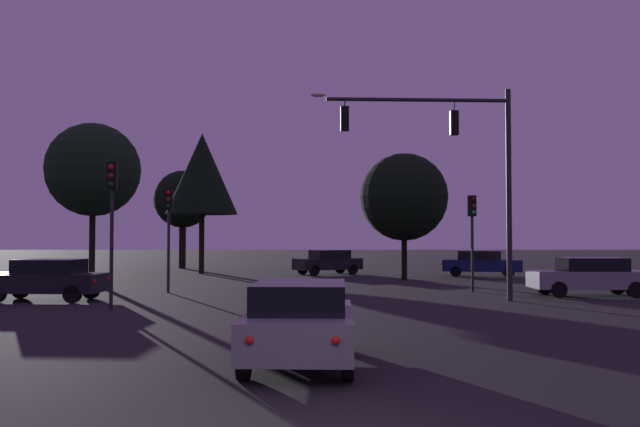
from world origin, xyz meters
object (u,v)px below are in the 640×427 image
(traffic_light_corner_right, at_px, (112,206))
(tree_right_cluster, at_px, (183,200))
(tree_left_far, at_px, (404,197))
(car_parked_lot, at_px, (481,263))
(traffic_signal_mast_arm, at_px, (454,152))
(tree_center_horizon, at_px, (202,174))
(traffic_light_median, at_px, (472,223))
(traffic_light_corner_left, at_px, (169,219))
(car_crossing_right, at_px, (47,279))
(car_nearside_lane, at_px, (300,322))
(car_crossing_left, at_px, (589,276))
(car_far_lane, at_px, (328,262))
(tree_behind_sign, at_px, (93,170))

(traffic_light_corner_right, distance_m, tree_right_cluster, 27.63)
(tree_left_far, relative_size, tree_right_cluster, 0.95)
(tree_left_far, bearing_deg, car_parked_lot, 30.70)
(traffic_signal_mast_arm, xyz_separation_m, tree_center_horizon, (-12.30, 17.85, 0.87))
(traffic_light_median, bearing_deg, car_parked_lot, 74.05)
(traffic_light_median, height_order, tree_center_horizon, tree_center_horizon)
(tree_left_far, height_order, tree_right_cluster, tree_right_cluster)
(traffic_light_corner_left, relative_size, traffic_light_median, 1.06)
(traffic_light_median, xyz_separation_m, car_crossing_right, (-16.58, -3.85, -2.13))
(traffic_light_median, relative_size, car_parked_lot, 0.86)
(traffic_light_median, distance_m, car_parked_lot, 11.10)
(car_crossing_right, xyz_separation_m, tree_left_far, (14.68, 11.41, 3.70))
(car_nearside_lane, bearing_deg, car_parked_lot, 69.26)
(tree_left_far, bearing_deg, car_nearside_lane, -102.26)
(car_nearside_lane, xyz_separation_m, car_crossing_right, (-9.57, 12.12, -0.00))
(traffic_signal_mast_arm, relative_size, car_crossing_left, 1.72)
(traffic_light_median, relative_size, car_far_lane, 0.93)
(car_crossing_left, distance_m, car_crossing_right, 20.74)
(car_crossing_right, height_order, tree_left_far, tree_left_far)
(traffic_signal_mast_arm, xyz_separation_m, tree_left_far, (-0.26, 11.67, -0.97))
(traffic_signal_mast_arm, relative_size, car_nearside_lane, 1.87)
(traffic_light_corner_right, distance_m, car_far_lane, 20.95)
(traffic_signal_mast_arm, bearing_deg, car_nearside_lane, -114.36)
(car_nearside_lane, relative_size, car_crossing_right, 0.96)
(traffic_signal_mast_arm, xyz_separation_m, car_far_lane, (-4.28, 16.65, -4.67))
(traffic_light_corner_right, height_order, car_parked_lot, traffic_light_corner_right)
(car_far_lane, height_order, tree_right_cluster, tree_right_cluster)
(car_parked_lot, bearing_deg, tree_right_cluster, 152.84)
(traffic_light_corner_left, bearing_deg, tree_left_far, 36.19)
(tree_behind_sign, bearing_deg, tree_center_horizon, 63.36)
(traffic_light_median, relative_size, car_crossing_right, 0.95)
(tree_behind_sign, distance_m, tree_left_far, 16.37)
(tree_right_cluster, bearing_deg, car_parked_lot, -27.16)
(car_nearside_lane, distance_m, car_parked_lot, 28.27)
(car_crossing_right, bearing_deg, tree_right_cluster, 89.85)
(traffic_light_corner_left, relative_size, car_nearside_lane, 1.05)
(car_nearside_lane, height_order, tree_behind_sign, tree_behind_sign)
(car_nearside_lane, relative_size, car_far_lane, 0.94)
(car_crossing_left, relative_size, car_far_lane, 1.02)
(tree_behind_sign, xyz_separation_m, tree_left_far, (16.19, 2.08, -1.26))
(traffic_light_corner_left, bearing_deg, car_parked_lot, 34.57)
(traffic_light_corner_left, height_order, tree_left_far, tree_left_far)
(traffic_signal_mast_arm, xyz_separation_m, car_crossing_right, (-14.94, 0.25, -4.67))
(tree_behind_sign, bearing_deg, traffic_signal_mast_arm, -30.23)
(car_crossing_left, bearing_deg, car_crossing_right, -175.36)
(traffic_light_corner_right, xyz_separation_m, tree_left_far, (11.38, 14.47, 1.15))
(traffic_light_corner_left, xyz_separation_m, car_parked_lot, (15.88, 10.94, -2.29))
(tree_behind_sign, bearing_deg, car_crossing_right, -80.83)
(traffic_light_median, xyz_separation_m, tree_behind_sign, (-18.09, 5.48, 2.83))
(car_crossing_left, xyz_separation_m, tree_behind_sign, (-22.18, 7.65, 4.96))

